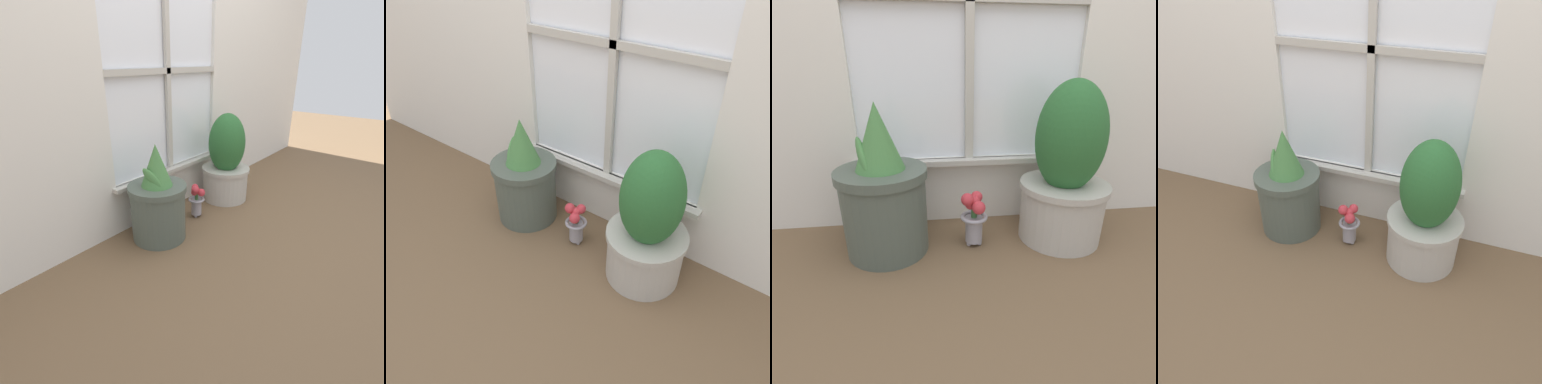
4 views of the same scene
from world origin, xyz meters
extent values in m
plane|color=brown|center=(0.00, 0.00, 0.00)|extent=(10.00, 10.00, 0.00)
cube|color=silver|center=(0.00, 0.51, 0.16)|extent=(0.99, 0.05, 0.32)
cube|color=white|center=(0.00, 0.53, 0.96)|extent=(0.99, 0.02, 1.29)
cube|color=#BCB7AD|center=(0.00, 0.50, 0.96)|extent=(0.04, 0.02, 1.29)
cube|color=#BCB7AD|center=(0.00, 0.50, 0.96)|extent=(0.99, 0.02, 0.04)
cube|color=#BCB7AD|center=(0.00, 0.47, 0.30)|extent=(1.05, 0.06, 0.02)
cylinder|color=#4C564C|center=(-0.37, 0.26, 0.18)|extent=(0.33, 0.33, 0.35)
cylinder|color=#4C564C|center=(-0.37, 0.26, 0.33)|extent=(0.35, 0.35, 0.04)
cylinder|color=#38281E|center=(-0.37, 0.26, 0.35)|extent=(0.30, 0.30, 0.01)
cone|color=#477F42|center=(-0.37, 0.26, 0.48)|extent=(0.19, 0.19, 0.25)
ellipsoid|color=#477F42|center=(-0.43, 0.24, 0.41)|extent=(0.08, 0.15, 0.15)
cylinder|color=#B7B2A8|center=(0.37, 0.26, 0.13)|extent=(0.35, 0.35, 0.26)
cylinder|color=#B7B2A8|center=(0.37, 0.26, 0.25)|extent=(0.37, 0.37, 0.03)
cylinder|color=#38281E|center=(0.37, 0.26, 0.26)|extent=(0.32, 0.32, 0.01)
ellipsoid|color=#28602D|center=(0.37, 0.26, 0.45)|extent=(0.28, 0.28, 0.45)
ellipsoid|color=#28602D|center=(0.42, 0.35, 0.36)|extent=(0.16, 0.10, 0.26)
sphere|color=#99939E|center=(-0.01, 0.27, 0.01)|extent=(0.02, 0.02, 0.02)
sphere|color=#99939E|center=(-0.04, 0.23, 0.01)|extent=(0.02, 0.02, 0.02)
sphere|color=#99939E|center=(0.01, 0.23, 0.01)|extent=(0.02, 0.02, 0.02)
cylinder|color=#99939E|center=(-0.01, 0.25, 0.07)|extent=(0.07, 0.07, 0.11)
torus|color=#99939E|center=(-0.01, 0.25, 0.13)|extent=(0.11, 0.11, 0.02)
cylinder|color=#386633|center=(-0.01, 0.25, 0.16)|extent=(0.02, 0.02, 0.06)
sphere|color=#C6333D|center=(-0.01, 0.25, 0.20)|extent=(0.05, 0.05, 0.05)
sphere|color=#C6333D|center=(0.00, 0.27, 0.21)|extent=(0.05, 0.05, 0.05)
sphere|color=#C6333D|center=(-0.03, 0.25, 0.19)|extent=(0.04, 0.04, 0.04)
sphere|color=#C6333D|center=(-0.04, 0.24, 0.22)|extent=(0.05, 0.05, 0.05)
sphere|color=#C6333D|center=(0.00, 0.22, 0.19)|extent=(0.05, 0.05, 0.05)
camera|label=1|loc=(-1.50, -0.92, 1.03)|focal=28.00mm
camera|label=2|loc=(0.87, -0.91, 1.39)|focal=35.00mm
camera|label=3|loc=(-0.20, -0.85, 0.71)|focal=28.00mm
camera|label=4|loc=(0.53, -1.19, 1.39)|focal=35.00mm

